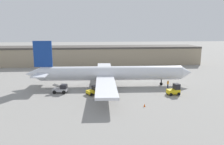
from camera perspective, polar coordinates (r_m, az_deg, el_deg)
The scene contains 8 objects.
ground_plane at distance 54.81m, azimuth 0.00°, elevation -3.47°, with size 400.00×400.00×0.00m, color gray.
terminal_building at distance 89.31m, azimuth -4.51°, elevation 4.55°, with size 84.00×12.95×7.22m.
airplane at distance 54.07m, azimuth -1.11°, elevation -0.28°, with size 41.41×37.69×11.21m.
ground_crew_worker at distance 54.40m, azimuth 14.40°, elevation -2.87°, with size 0.41×0.41×1.85m.
baggage_tug at distance 49.02m, azimuth 15.96°, elevation -4.38°, with size 2.82×2.13×2.42m.
belt_loader_truck at distance 49.74m, azimuth -13.15°, elevation -4.16°, with size 3.24×2.34×1.99m.
pushback_tug at distance 47.59m, azimuth -4.81°, elevation -4.70°, with size 3.14×3.01×1.87m.
safety_cone_near at distance 40.67m, azimuth 8.50°, elevation -8.45°, with size 0.36×0.36×0.55m.
Camera 1 is at (-5.11, -52.79, 13.84)m, focal length 35.00 mm.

